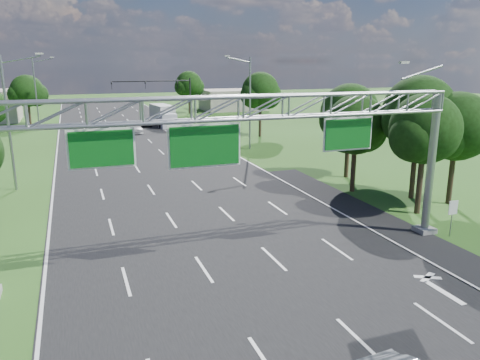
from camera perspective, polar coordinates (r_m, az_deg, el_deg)
name	(u,v)px	position (r m, az deg, el deg)	size (l,w,h in m)	color
ground	(165,178)	(40.04, -9.07, 0.29)	(220.00, 220.00, 0.00)	#294E17
road	(165,178)	(40.04, -9.07, 0.29)	(18.00, 180.00, 0.02)	black
road_flare	(384,224)	(29.75, 17.11, -5.12)	(3.00, 30.00, 0.02)	black
sign_gantry	(243,121)	(21.72, 0.32, 7.22)	(23.50, 1.00, 9.56)	gray
regulatory_sign	(453,211)	(28.54, 24.50, -3.44)	(0.60, 0.08, 2.10)	gray
traffic_signal	(168,90)	(74.80, -8.76, 10.76)	(12.21, 0.24, 7.00)	black
streetlight_l_near	(10,117)	(38.66, -26.20, 6.92)	(2.97, 0.22, 10.16)	gray
streetlight_l_far	(37,90)	(73.46, -23.51, 10.02)	(2.97, 0.22, 10.16)	gray
streetlight_r_mid	(248,99)	(51.78, 1.02, 9.87)	(2.97, 0.22, 10.16)	gray
tree_cluster_right	(398,123)	(35.35, 18.74, 6.63)	(9.91, 14.60, 8.68)	#2D2116
tree_verge_lc	(28,92)	(78.61, -24.46, 9.69)	(5.76, 4.80, 7.62)	#2D2116
tree_verge_rd	(261,93)	(60.98, 2.55, 10.58)	(5.76, 4.80, 8.28)	#2D2116
tree_verge_re	(189,85)	(88.94, -6.20, 11.39)	(5.76, 4.80, 7.84)	#2D2116
building_right	(233,100)	(95.74, -0.87, 9.76)	(12.00, 9.00, 4.00)	#A29788
car_queue_a	(134,128)	(66.40, -12.76, 6.24)	(1.86, 4.58, 1.33)	silver
car_queue_b	(145,123)	(72.54, -11.46, 6.85)	(1.76, 3.81, 1.06)	black
car_queue_c	(106,133)	(61.49, -16.03, 5.50)	(1.79, 4.45, 1.51)	black
car_queue_d	(187,126)	(65.78, -6.47, 6.53)	(1.66, 4.75, 1.57)	silver
box_truck	(163,116)	(72.79, -9.33, 7.72)	(3.05, 8.36, 3.08)	beige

